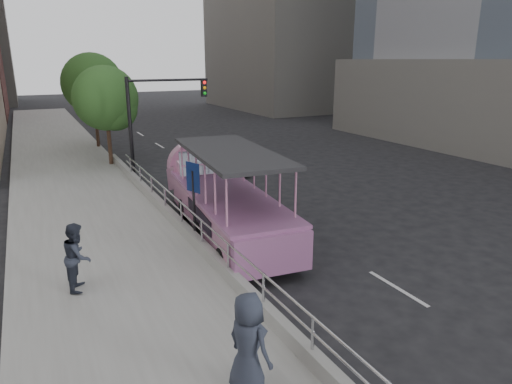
# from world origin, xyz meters

# --- Properties ---
(ground) EXTENTS (160.00, 160.00, 0.00)m
(ground) POSITION_xyz_m (0.00, 0.00, 0.00)
(ground) COLOR black
(sidewalk) EXTENTS (5.50, 80.00, 0.30)m
(sidewalk) POSITION_xyz_m (-5.75, 10.00, 0.15)
(sidewalk) COLOR #A4A49F
(sidewalk) RESTS_ON ground
(kerb_wall) EXTENTS (0.24, 30.00, 0.36)m
(kerb_wall) POSITION_xyz_m (-3.12, 2.00, 0.48)
(kerb_wall) COLOR gray
(kerb_wall) RESTS_ON sidewalk
(guardrail) EXTENTS (0.07, 22.00, 0.71)m
(guardrail) POSITION_xyz_m (-3.12, 2.00, 1.14)
(guardrail) COLOR #B5B6BB
(guardrail) RESTS_ON kerb_wall
(duck_boat) EXTENTS (3.18, 9.66, 3.15)m
(duck_boat) POSITION_xyz_m (-1.51, 4.41, 1.17)
(duck_boat) COLOR black
(duck_boat) RESTS_ON ground
(car) EXTENTS (2.95, 4.06, 1.29)m
(car) POSITION_xyz_m (2.74, 12.34, 0.64)
(car) COLOR silver
(car) RESTS_ON ground
(pedestrian_mid) EXTENTS (0.86, 1.00, 1.77)m
(pedestrian_mid) POSITION_xyz_m (-6.72, 1.30, 1.18)
(pedestrian_mid) COLOR #282D3B
(pedestrian_mid) RESTS_ON sidewalk
(pedestrian_far) EXTENTS (0.87, 1.08, 1.90)m
(pedestrian_far) POSITION_xyz_m (-4.51, -4.07, 1.25)
(pedestrian_far) COLOR #282D3B
(pedestrian_far) RESTS_ON sidewalk
(parking_sign) EXTENTS (0.23, 0.63, 2.91)m
(parking_sign) POSITION_xyz_m (-3.00, 3.00, 1.81)
(parking_sign) COLOR black
(parking_sign) RESTS_ON ground
(traffic_signal) EXTENTS (4.20, 0.32, 5.20)m
(traffic_signal) POSITION_xyz_m (-1.70, 12.50, 3.50)
(traffic_signal) COLOR black
(traffic_signal) RESTS_ON ground
(street_tree_near) EXTENTS (3.52, 3.52, 5.72)m
(street_tree_near) POSITION_xyz_m (-3.30, 15.93, 3.82)
(street_tree_near) COLOR #3C261B
(street_tree_near) RESTS_ON ground
(street_tree_far) EXTENTS (3.97, 3.97, 6.45)m
(street_tree_far) POSITION_xyz_m (-3.10, 21.93, 4.31)
(street_tree_far) COLOR #3C261B
(street_tree_far) RESTS_ON ground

